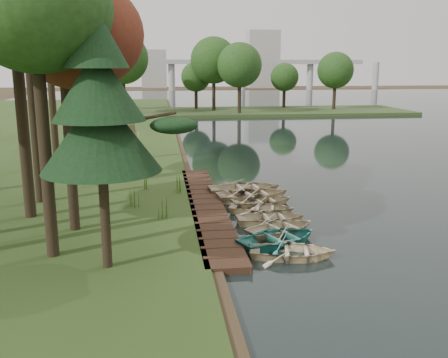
{
  "coord_description": "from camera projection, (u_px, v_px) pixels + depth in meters",
  "views": [
    {
      "loc": [
        -3.74,
        -23.23,
        6.81
      ],
      "look_at": [
        -0.79,
        -0.47,
        1.6
      ],
      "focal_mm": 40.0,
      "sensor_mm": 36.0,
      "label": 1
    }
  ],
  "objects": [
    {
      "name": "tree_2",
      "position": [
        61.0,
        20.0,
        18.58
      ],
      "size": [
        4.6,
        4.6,
        10.23
      ],
      "color": "black",
      "rests_on": "bank"
    },
    {
      "name": "rowboat_4",
      "position": [
        261.0,
        207.0,
        23.41
      ],
      "size": [
        3.56,
        2.95,
        0.64
      ],
      "primitive_type": "imported",
      "rotation": [
        0.0,
        0.0,
        1.3
      ],
      "color": "beige",
      "rests_on": "water"
    },
    {
      "name": "building_a",
      "position": [
        262.0,
        59.0,
        161.61
      ],
      "size": [
        10.0,
        8.0,
        18.0
      ],
      "primitive_type": "cube",
      "color": "#A5A5A0",
      "rests_on": "ground"
    },
    {
      "name": "pine_tree",
      "position": [
        99.0,
        107.0,
        15.42
      ],
      "size": [
        3.8,
        3.8,
        8.35
      ],
      "color": "black",
      "rests_on": "bank"
    },
    {
      "name": "bridge",
      "position": [
        215.0,
        65.0,
        140.48
      ],
      "size": [
        95.9,
        4.0,
        8.6
      ],
      "color": "#A5A5A0",
      "rests_on": "ground"
    },
    {
      "name": "rowboat_3",
      "position": [
        271.0,
        216.0,
        21.92
      ],
      "size": [
        3.17,
        2.31,
        0.64
      ],
      "primitive_type": "imported",
      "rotation": [
        0.0,
        0.0,
        1.6
      ],
      "color": "beige",
      "rests_on": "water"
    },
    {
      "name": "rowboat_1",
      "position": [
        279.0,
        236.0,
        19.24
      ],
      "size": [
        4.11,
        3.59,
        0.71
      ],
      "primitive_type": "imported",
      "rotation": [
        0.0,
        0.0,
        1.97
      ],
      "color": "teal",
      "rests_on": "water"
    },
    {
      "name": "rowboat_2",
      "position": [
        282.0,
        226.0,
        20.5
      ],
      "size": [
        3.76,
        3.28,
        0.65
      ],
      "primitive_type": "imported",
      "rotation": [
        0.0,
        0.0,
        1.96
      ],
      "color": "beige",
      "rests_on": "water"
    },
    {
      "name": "rowboat_7",
      "position": [
        245.0,
        187.0,
        26.92
      ],
      "size": [
        4.19,
        3.16,
        0.82
      ],
      "primitive_type": "imported",
      "rotation": [
        0.0,
        0.0,
        1.66
      ],
      "color": "beige",
      "rests_on": "water"
    },
    {
      "name": "reeds_0",
      "position": [
        164.0,
        208.0,
        21.85
      ],
      "size": [
        0.6,
        0.6,
        0.89
      ],
      "primitive_type": "cone",
      "color": "#3F661E",
      "rests_on": "bank"
    },
    {
      "name": "building_b",
      "position": [
        154.0,
        69.0,
        162.73
      ],
      "size": [
        8.0,
        8.0,
        12.0
      ],
      "primitive_type": "cube",
      "color": "#A5A5A0",
      "rests_on": "ground"
    },
    {
      "name": "stored_rowboat",
      "position": [
        130.0,
        174.0,
        29.14
      ],
      "size": [
        3.96,
        3.8,
        0.67
      ],
      "primitive_type": "imported",
      "rotation": [
        3.14,
        0.0,
        0.91
      ],
      "color": "beige",
      "rests_on": "bank"
    },
    {
      "name": "ground",
      "position": [
        239.0,
        208.0,
        24.44
      ],
      "size": [
        300.0,
        300.0,
        0.0
      ],
      "primitive_type": "plane",
      "color": "#3D2F1D"
    },
    {
      "name": "reeds_1",
      "position": [
        134.0,
        196.0,
        23.66
      ],
      "size": [
        0.6,
        0.6,
        0.95
      ],
      "primitive_type": "cone",
      "color": "#3F661E",
      "rests_on": "bank"
    },
    {
      "name": "reeds_2",
      "position": [
        181.0,
        184.0,
        26.28
      ],
      "size": [
        0.6,
        0.6,
        0.87
      ],
      "primitive_type": "cone",
      "color": "#3F661E",
      "rests_on": "bank"
    },
    {
      "name": "rowboat_5",
      "position": [
        262.0,
        199.0,
        24.7
      ],
      "size": [
        3.45,
        2.73,
        0.65
      ],
      "primitive_type": "imported",
      "rotation": [
        0.0,
        0.0,
        1.75
      ],
      "color": "beige",
      "rests_on": "water"
    },
    {
      "name": "reeds_3",
      "position": [
        148.0,
        180.0,
        27.04
      ],
      "size": [
        0.6,
        0.6,
        1.0
      ],
      "primitive_type": "cone",
      "color": "#3F661E",
      "rests_on": "bank"
    },
    {
      "name": "rowboat_0",
      "position": [
        293.0,
        249.0,
        17.94
      ],
      "size": [
        3.5,
        2.79,
        0.65
      ],
      "primitive_type": "imported",
      "rotation": [
        0.0,
        0.0,
        1.38
      ],
      "color": "beige",
      "rests_on": "water"
    },
    {
      "name": "rowboat_6",
      "position": [
        253.0,
        193.0,
        25.68
      ],
      "size": [
        4.22,
        3.31,
        0.8
      ],
      "primitive_type": "imported",
      "rotation": [
        0.0,
        0.0,
        1.73
      ],
      "color": "beige",
      "rests_on": "water"
    },
    {
      "name": "far_trees",
      "position": [
        217.0,
        69.0,
        71.96
      ],
      "size": [
        45.6,
        5.6,
        8.8
      ],
      "color": "black",
      "rests_on": "peninsula"
    },
    {
      "name": "peninsula",
      "position": [
        239.0,
        112.0,
        73.75
      ],
      "size": [
        50.0,
        14.0,
        0.45
      ],
      "primitive_type": "cube",
      "color": "#30451E",
      "rests_on": "ground"
    },
    {
      "name": "boardwalk",
      "position": [
        206.0,
        207.0,
        24.2
      ],
      "size": [
        1.6,
        16.0,
        0.3
      ],
      "primitive_type": "cube",
      "color": "#342014",
      "rests_on": "ground"
    },
    {
      "name": "tree_6",
      "position": [
        45.0,
        6.0,
        30.65
      ],
      "size": [
        4.73,
        4.73,
        12.27
      ],
      "color": "black",
      "rests_on": "bank"
    }
  ]
}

